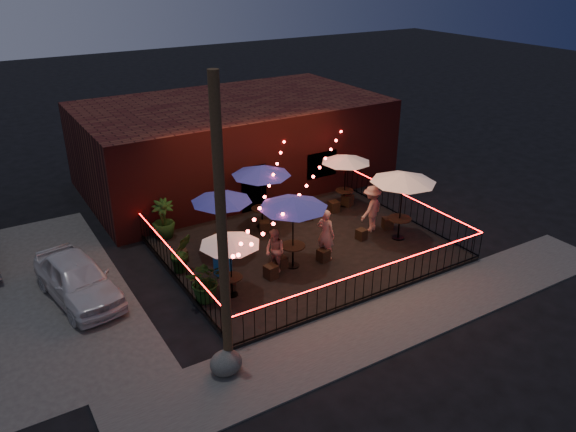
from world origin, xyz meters
The scene contains 36 objects.
ground centered at (0.00, 0.00, 0.00)m, with size 110.00×110.00×0.00m, color black.
patio centered at (0.00, 2.00, 0.07)m, with size 10.00×8.00×0.15m, color black.
sidewalk centered at (0.00, -3.25, 0.03)m, with size 18.00×2.50×0.05m, color #413F3C.
brick_building centered at (1.00, 9.99, 2.00)m, with size 14.00×8.00×4.00m.
utility_pole centered at (-5.40, -2.60, 4.00)m, with size 0.26×0.26×8.00m, color #3C2E18.
fence_front centered at (0.00, -2.00, 0.66)m, with size 10.00×0.04×1.04m.
fence_left centered at (-5.00, 2.00, 0.66)m, with size 0.04×8.00×1.04m.
fence_right centered at (5.00, 2.00, 0.66)m, with size 0.04×8.00×1.04m.
festoon_lights centered at (-1.01, 1.70, 2.52)m, with size 10.02×8.72×1.32m.
cafe_table_0 centered at (-3.80, 0.46, 2.12)m, with size 2.20×2.20×2.16m.
cafe_table_1 centered at (-2.80, 3.17, 2.38)m, with size 2.51×2.51×2.44m.
cafe_table_2 centered at (-1.13, 1.03, 2.58)m, with size 3.16×3.16×2.67m.
cafe_table_3 centered at (-0.48, 4.43, 2.54)m, with size 2.73×2.73×2.62m.
cafe_table_4 centered at (3.55, 0.75, 2.66)m, with size 2.99×2.99×2.75m.
cafe_table_5 centered at (3.62, 4.40, 2.31)m, with size 2.65×2.65×2.37m.
bistro_chair_0 centered at (-3.79, 0.75, 0.38)m, with size 0.38×0.38×0.45m, color black.
bistro_chair_1 centered at (-2.19, 0.73, 0.38)m, with size 0.40×0.40×0.47m, color black.
bistro_chair_2 centered at (-4.33, 3.44, 0.36)m, with size 0.36×0.36×0.43m, color black.
bistro_chair_3 centered at (-2.79, 3.32, 0.35)m, with size 0.34×0.34×0.40m, color black.
bistro_chair_4 centered at (-1.52, 1.14, 0.35)m, with size 0.34×0.34×0.41m, color black.
bistro_chair_5 centered at (0.02, 0.78, 0.37)m, with size 0.38×0.38×0.45m, color black.
bistro_chair_6 centered at (-0.65, 3.95, 0.38)m, with size 0.38×0.38×0.45m, color black.
bistro_chair_7 centered at (1.44, 4.01, 0.38)m, with size 0.39×0.39×0.46m, color black.
bistro_chair_8 centered at (2.26, 1.42, 0.36)m, with size 0.35×0.35×0.42m, color black.
bistro_chair_9 centered at (3.76, 1.64, 0.38)m, with size 0.39×0.39×0.46m, color black.
bistro_chair_10 centered at (2.86, 4.11, 0.39)m, with size 0.40×0.40×0.47m, color black.
bistro_chair_11 centered at (3.76, 4.33, 0.40)m, with size 0.42×0.42×0.50m, color black.
patron_a centered at (0.21, 0.94, 1.11)m, with size 0.70×0.46×1.91m, color tan.
patron_b centered at (-1.83, 1.07, 0.94)m, with size 0.77×0.60×1.58m, color tan.
patron_c centered at (3.05, 1.85, 1.10)m, with size 1.23×0.70×1.90m, color tan.
potted_shrub_a centered at (-4.60, 0.62, 0.85)m, with size 1.27×1.10×1.41m, color #133611.
potted_shrub_b centered at (-4.60, 2.76, 0.86)m, with size 0.78×0.63×1.43m, color #1A3C11.
potted_shrub_c centered at (-4.23, 5.57, 0.93)m, with size 0.87×0.87×1.55m, color #0F3A0B.
cooler centered at (-3.48, 1.84, 0.53)m, with size 0.63×0.50×0.75m.
boulder centered at (-5.54, -2.72, 0.35)m, with size 0.90×0.76×0.70m, color #474742.
car_white centered at (-8.03, 3.07, 0.73)m, with size 1.72×4.29×1.46m, color silver.
Camera 1 is at (-10.32, -13.73, 10.15)m, focal length 35.00 mm.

